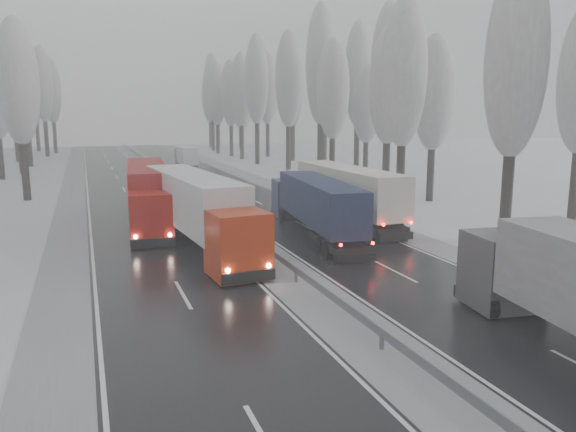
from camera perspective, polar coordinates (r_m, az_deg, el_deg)
ground at (r=16.43m, az=16.67°, el=-18.23°), size 260.00×260.00×0.00m
carriageway_right at (r=44.45m, az=-1.08°, el=0.38°), size 7.50×200.00×0.03m
carriageway_left at (r=42.29m, az=-14.66°, el=-0.48°), size 7.50×200.00×0.03m
median_slush at (r=43.06m, az=-7.70°, el=-0.03°), size 3.00×200.00×0.04m
shoulder_right at (r=46.26m, az=4.73°, el=0.75°), size 2.40×200.00×0.04m
shoulder_left at (r=42.15m, az=-21.37°, el=-0.89°), size 2.40×200.00×0.04m
median_guardrail at (r=42.95m, az=-7.72°, el=0.72°), size 0.12×200.00×0.76m
tree_16 at (r=36.27m, az=22.16°, el=14.27°), size 3.60×3.60×16.53m
tree_18 at (r=45.11m, az=11.70°, el=13.95°), size 3.60×3.60×16.58m
tree_19 at (r=51.40m, az=14.62°, el=11.94°), size 3.60×3.60×14.57m
tree_20 at (r=53.80m, az=10.19°, el=12.80°), size 3.60×3.60×15.71m
tree_21 at (r=58.48m, az=10.18°, el=14.42°), size 3.60×3.60×18.62m
tree_22 at (r=62.68m, az=4.59°, el=12.65°), size 3.60×3.60×15.86m
tree_23 at (r=69.01m, az=8.01°, el=11.15°), size 3.60×3.60×13.55m
tree_24 at (r=68.16m, az=3.37°, el=14.97°), size 3.60×3.60×20.49m
tree_25 at (r=74.66m, az=7.14°, el=13.99°), size 3.60×3.60×19.44m
tree_26 at (r=77.48m, az=0.04°, el=13.63°), size 3.60×3.60×18.78m
tree_27 at (r=83.81m, az=3.80°, el=12.86°), size 3.60×3.60×17.62m
tree_28 at (r=87.24m, az=-3.21°, el=13.60°), size 3.60×3.60×19.62m
tree_29 at (r=93.34m, az=0.52°, el=12.82°), size 3.60×3.60×18.11m
tree_30 at (r=96.61m, az=-4.78°, el=12.61°), size 3.60×3.60×17.86m
tree_31 at (r=102.15m, az=-2.11°, el=12.77°), size 3.60×3.60×18.58m
tree_32 at (r=103.87m, az=-5.86°, el=12.25°), size 3.60×3.60×17.33m
tree_33 at (r=108.50m, az=-4.73°, el=11.17°), size 3.60×3.60×14.33m
tree_34 at (r=110.57m, az=-7.25°, el=12.21°), size 3.60×3.60×17.63m
tree_35 at (r=116.82m, az=-3.19°, el=12.36°), size 3.60×3.60×18.25m
tree_36 at (r=120.52m, az=-7.71°, el=12.83°), size 3.60×3.60×20.23m
tree_37 at (r=125.99m, az=-4.92°, el=11.65°), size 3.60×3.60×16.37m
tree_38 at (r=131.14m, az=-7.97°, el=11.99°), size 3.60×3.60×17.97m
tree_39 at (r=135.63m, az=-7.13°, el=11.47°), size 3.60×3.60×16.19m
tree_62 at (r=55.43m, az=-25.77°, el=12.09°), size 3.60×3.60×16.04m
tree_68 at (r=80.94m, az=-25.95°, el=11.51°), size 3.60×3.60×16.65m
tree_70 at (r=90.97m, az=-25.17°, el=11.51°), size 3.60×3.60×17.09m
tree_72 at (r=100.47m, az=-26.16°, el=10.51°), size 3.60×3.60×15.11m
tree_74 at (r=111.02m, az=-23.69°, el=12.10°), size 3.60×3.60×19.68m
tree_76 at (r=120.32m, az=-22.90°, el=11.61°), size 3.60×3.60×18.55m
tree_77 at (r=124.61m, az=-25.34°, el=10.12°), size 3.60×3.60×14.32m
tree_78 at (r=127.11m, az=-24.40°, el=11.69°), size 3.60×3.60×19.55m
tree_79 at (r=131.26m, az=-25.44°, el=10.85°), size 3.60×3.60×17.07m
truck_blue_box at (r=35.68m, az=2.69°, el=1.39°), size 3.85×14.58×3.71m
truck_cream_box at (r=40.21m, az=5.42°, el=2.66°), size 2.57×15.83×4.05m
box_truck_distant at (r=87.06m, az=-10.31°, el=6.06°), size 2.44×7.44×2.76m
truck_red_white at (r=32.59m, az=-9.16°, el=0.96°), size 4.04×16.68×4.24m
truck_red_red at (r=40.62m, az=-14.04°, el=2.54°), size 3.84×16.24×4.13m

